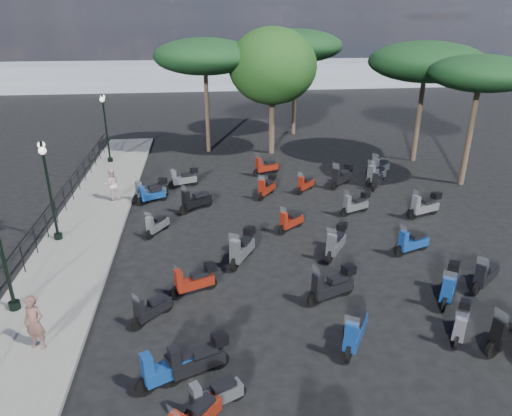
{
  "coord_description": "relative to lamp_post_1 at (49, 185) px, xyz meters",
  "views": [
    {
      "loc": [
        -1.56,
        -15.17,
        8.3
      ],
      "look_at": [
        0.51,
        1.59,
        1.2
      ],
      "focal_mm": 32.0,
      "sensor_mm": 36.0,
      "label": 1
    }
  ],
  "objects": [
    {
      "name": "pine_0",
      "position": [
        12.88,
        16.76,
        3.96
      ],
      "size": [
        6.6,
        6.6,
        7.54
      ],
      "color": "#38281E",
      "rests_on": "ground"
    },
    {
      "name": "woman",
      "position": [
        1.26,
        -6.64,
        -1.49
      ],
      "size": [
        0.64,
        0.51,
        1.55
      ],
      "primitive_type": "imported",
      "rotation": [
        0.0,
        0.0,
        -0.27
      ],
      "color": "brown",
      "rests_on": "sidewalk"
    },
    {
      "name": "scooter_9",
      "position": [
        7.1,
        -2.49,
        -1.86
      ],
      "size": [
        1.1,
        1.68,
        1.48
      ],
      "rotation": [
        0.0,
        0.0,
        2.63
      ],
      "color": "black",
      "rests_on": "ground"
    },
    {
      "name": "scooter_5",
      "position": [
        3.32,
        3.73,
        -1.98
      ],
      "size": [
        1.42,
        0.87,
        1.24
      ],
      "rotation": [
        0.0,
        0.0,
        2.06
      ],
      "color": "black",
      "rests_on": "ground"
    },
    {
      "name": "pine_1",
      "position": [
        18.91,
        8.96,
        3.48
      ],
      "size": [
        6.61,
        6.61,
        7.06
      ],
      "color": "#38281E",
      "rests_on": "ground"
    },
    {
      "name": "scooter_7",
      "position": [
        5.45,
        -8.09,
        -1.89
      ],
      "size": [
        1.67,
        0.88,
        1.39
      ],
      "rotation": [
        0.0,
        0.0,
        1.95
      ],
      "color": "black",
      "rests_on": "ground"
    },
    {
      "name": "scooter_17",
      "position": [
        9.37,
        7.28,
        -1.94
      ],
      "size": [
        1.6,
        0.9,
        1.36
      ],
      "rotation": [
        0.0,
        0.0,
        2.0
      ],
      "color": "black",
      "rests_on": "ground"
    },
    {
      "name": "scooter_8",
      "position": [
        5.38,
        -4.35,
        -1.93
      ],
      "size": [
        1.52,
        0.8,
        1.27
      ],
      "rotation": [
        0.0,
        0.0,
        1.94
      ],
      "color": "black",
      "rests_on": "ground"
    },
    {
      "name": "lamp_post_1",
      "position": [
        0.0,
        0.0,
        0.0
      ],
      "size": [
        0.57,
        1.12,
        3.97
      ],
      "rotation": [
        0.0,
        0.0,
        0.33
      ],
      "color": "black",
      "rests_on": "sidewalk"
    },
    {
      "name": "scooter_13",
      "position": [
        9.66,
        -5.26,
        -1.88
      ],
      "size": [
        1.69,
        0.9,
        1.42
      ],
      "rotation": [
        0.0,
        0.0,
        1.95
      ],
      "color": "black",
      "rests_on": "ground"
    },
    {
      "name": "lamp_post_2",
      "position": [
        0.26,
        10.54,
        0.05
      ],
      "size": [
        0.41,
        1.19,
        4.05
      ],
      "rotation": [
        0.0,
        0.0,
        0.14
      ],
      "color": "black",
      "rests_on": "sidewalk"
    },
    {
      "name": "sidewalk",
      "position": [
        0.86,
        1.1,
        -2.34
      ],
      "size": [
        3.0,
        30.0,
        0.15
      ],
      "primitive_type": "cube",
      "color": "slate",
      "rests_on": "ground"
    },
    {
      "name": "pedestrian_far",
      "position": [
        1.49,
        4.06,
        -1.48
      ],
      "size": [
        0.9,
        0.79,
        1.56
      ],
      "primitive_type": "imported",
      "rotation": [
        0.0,
        0.0,
        3.44
      ],
      "color": "beige",
      "rests_on": "sidewalk"
    },
    {
      "name": "scooter_21",
      "position": [
        12.6,
        1.27,
        -1.94
      ],
      "size": [
        1.49,
        0.82,
        1.25
      ],
      "rotation": [
        0.0,
        0.0,
        1.97
      ],
      "color": "black",
      "rests_on": "ground"
    },
    {
      "name": "scooter_14",
      "position": [
        10.62,
        -2.41,
        -1.89
      ],
      "size": [
        1.14,
        1.53,
        1.4
      ],
      "rotation": [
        0.0,
        0.0,
        2.54
      ],
      "color": "black",
      "rests_on": "ground"
    },
    {
      "name": "scooter_16",
      "position": [
        8.94,
        3.92,
        -1.91
      ],
      "size": [
        1.1,
        1.44,
        1.32
      ],
      "rotation": [
        0.0,
        0.0,
        2.53
      ],
      "color": "black",
      "rests_on": "ground"
    },
    {
      "name": "scooter_15",
      "position": [
        9.36,
        -0.09,
        -1.98
      ],
      "size": [
        1.26,
        1.06,
        1.24
      ],
      "rotation": [
        0.0,
        0.0,
        2.25
      ],
      "color": "black",
      "rests_on": "ground"
    },
    {
      "name": "scooter_29",
      "position": [
        14.96,
        5.01,
        -1.9
      ],
      "size": [
        1.49,
        1.26,
        1.47
      ],
      "rotation": [
        0.0,
        0.0,
        2.26
      ],
      "color": "black",
      "rests_on": "ground"
    },
    {
      "name": "broadleaf_tree",
      "position": [
        10.39,
        11.74,
        3.07
      ],
      "size": [
        5.45,
        5.45,
        7.81
      ],
      "color": "#38281E",
      "rests_on": "ground"
    },
    {
      "name": "scooter_10",
      "position": [
        5.42,
        2.51,
        -1.92
      ],
      "size": [
        1.52,
        1.14,
        1.42
      ],
      "rotation": [
        0.0,
        0.0,
        2.19
      ],
      "color": "black",
      "rests_on": "ground"
    },
    {
      "name": "distant_hills",
      "position": [
        7.36,
        43.1,
        -0.91
      ],
      "size": [
        70.0,
        8.0,
        3.0
      ],
      "primitive_type": "cube",
      "color": "gray",
      "rests_on": "ground"
    },
    {
      "name": "scooter_25",
      "position": [
        14.85,
        -5.18,
        -1.94
      ],
      "size": [
        1.44,
        1.13,
        1.37
      ],
      "rotation": [
        0.0,
        0.0,
        2.22
      ],
      "color": "black",
      "rests_on": "ground"
    },
    {
      "name": "scooter_26",
      "position": [
        13.29,
        -5.71,
        -1.89
      ],
      "size": [
        1.19,
        1.5,
        1.4
      ],
      "rotation": [
        0.0,
        0.0,
        2.51
      ],
      "color": "black",
      "rests_on": "ground"
    },
    {
      "name": "scooter_3",
      "position": [
        3.84,
        0.24,
        -2.0
      ],
      "size": [
        0.91,
        1.31,
        1.19
      ],
      "rotation": [
        0.0,
        0.0,
        2.57
      ],
      "color": "black",
      "rests_on": "ground"
    },
    {
      "name": "scooter_2",
      "position": [
        4.13,
        -5.66,
        -2.0
      ],
      "size": [
        1.14,
        1.13,
        1.2
      ],
      "rotation": [
        0.0,
        0.0,
        2.35
      ],
      "color": "black",
      "rests_on": "ground"
    },
    {
      "name": "scooter_11",
      "position": [
        4.82,
        5.78,
        -1.92
      ],
      "size": [
        1.59,
        0.8,
        1.32
      ],
      "rotation": [
        0.0,
        0.0,
        1.92
      ],
      "color": "black",
      "rests_on": "ground"
    },
    {
      "name": "scooter_27",
      "position": [
        15.55,
        0.58,
        -1.89
      ],
      "size": [
        1.69,
        0.83,
        1.4
      ],
      "rotation": [
        0.0,
        0.0,
        1.91
      ],
      "color": "black",
      "rests_on": "ground"
    },
    {
      "name": "scooter_22",
      "position": [
        10.99,
        4.33,
        -2.0
      ],
      "size": [
        1.11,
        1.14,
        1.19
      ],
      "rotation": [
        0.0,
        0.0,
        2.37
      ],
      "color": "black",
      "rests_on": "ground"
    },
    {
      "name": "pine_2",
      "position": [
        6.3,
        12.67,
        3.62
      ],
      "size": [
        6.36,
        6.36,
        7.16
      ],
      "color": "#38281E",
      "rests_on": "ground"
    },
    {
      "name": "scooter_19",
      "position": [
        12.7,
        -7.46,
        -1.97
      ],
      "size": [
        1.01,
        1.27,
        1.19
      ],
      "rotation": [
        0.0,
        0.0,
        2.5
      ],
      "color": "black",
      "rests_on": "ground"
    },
    {
      "name": "scooter_18",
      "position": [
        9.65,
        -7.51,
        -1.92
      ],
      "size": [
        1.06,
        1.59,
        1.43
      ],
      "rotation": [
        0.0,
        0.0,
        2.59
      ],
      "color": "black",
      "rests_on": "ground"
    },
    {
      "name": "scooter_0",
      "position": [
        4.77,
        -8.28,
        -1.92
      ],
      "size": [
        1.67,
        0.95,
        1.43
      ],
      "rotation": [
        0.0,
        0.0,
        2.01
      ],
      "color": "black",
      "rests_on": "ground"
    },
    {
      "name": "scooter_1",
      "position": [
        5.82,
        -9.22,
        -1.99
      ],
      "size": [
        1.44,
        0.82,
        1.23
      ],
      "rotation": [
        0.0,
        0.0,
        2.01
      ],
      "color": "black",
      "rests_on": "ground"
    },
    {
      "name": "scooter_28",
      "position": [
        14.83,
        4.44,
        -1.99
      ],
      "size": [
        0.96,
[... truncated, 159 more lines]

